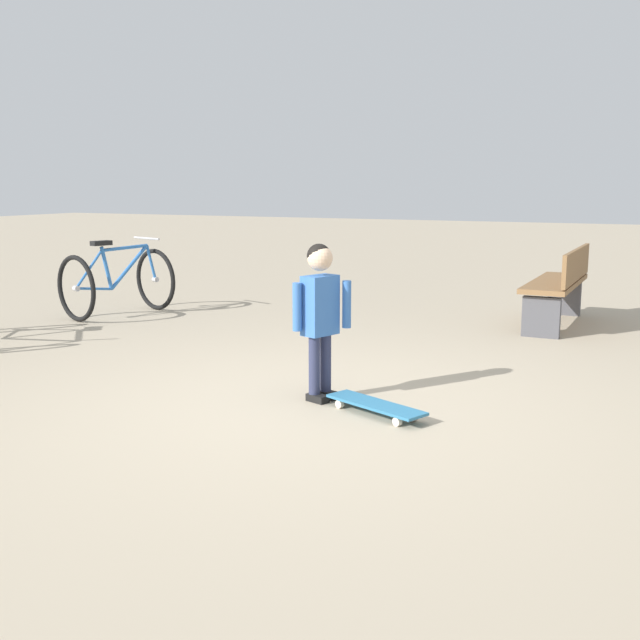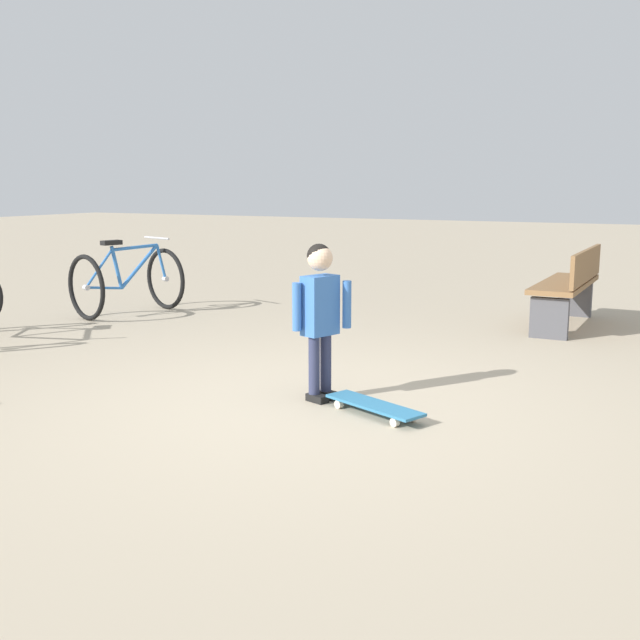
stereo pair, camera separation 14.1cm
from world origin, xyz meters
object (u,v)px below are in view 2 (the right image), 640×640
Objects in this scene: child_person at (320,304)px; street_bench at (570,286)px; bicycle_near at (128,281)px; skateboard at (374,406)px.

child_person is 3.68m from street_bench.
bicycle_near is 4.75m from street_bench.
bicycle_near is at bearing 150.26° from skateboard.
street_bench is at bearing 72.91° from child_person.
child_person is 0.77m from skateboard.
skateboard is 4.52m from bicycle_near.
street_bench is at bearing 80.52° from skateboard.
bicycle_near is at bearing 148.96° from child_person.
child_person is 1.43× the size of skateboard.
skateboard is 3.74m from street_bench.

